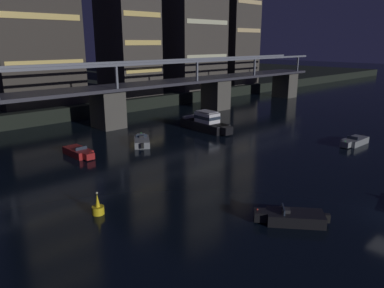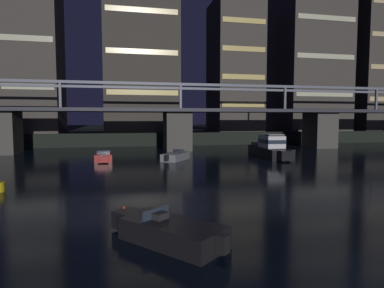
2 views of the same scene
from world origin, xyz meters
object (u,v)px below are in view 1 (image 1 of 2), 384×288
Objects in this scene: cabin_cruiser_near_left at (206,123)px; speedboat_near_right at (292,217)px; speedboat_near_center at (79,152)px; channel_buoy at (98,208)px; tower_east_low at (234,17)px; river_bridge at (107,100)px; tower_central at (128,28)px; speedboat_mid_right at (354,141)px; tower_east_tall at (187,5)px; speedboat_mid_center at (142,141)px.

cabin_cruiser_near_left reaches higher than speedboat_near_right.
speedboat_near_center is 15.46m from channel_buoy.
tower_east_low is 3.49× the size of cabin_cruiser_near_left.
river_bridge is 18.79× the size of speedboat_near_center.
tower_east_low is at bearing -0.19° from tower_central.
cabin_cruiser_near_left reaches higher than speedboat_mid_right.
speedboat_near_right is 2.60× the size of channel_buoy.
cabin_cruiser_near_left is (-20.35, -26.26, -18.85)m from tower_east_tall.
river_bridge is at bearing -152.79° from tower_east_tall.
tower_central is 55.49m from speedboat_near_right.
river_bridge is 18.81× the size of speedboat_mid_right.
speedboat_mid_right is 2.96× the size of channel_buoy.
tower_central reaches higher than speedboat_mid_center.
tower_central is at bearing 94.63° from speedboat_mid_right.
cabin_cruiser_near_left is 1.78× the size of speedboat_mid_right.
speedboat_mid_right is at bearing -121.88° from tower_east_low.
speedboat_mid_center is (4.15, 23.94, 0.00)m from speedboat_near_right.
speedboat_near_right is at bearing -99.84° from speedboat_mid_center.
tower_east_tall reaches higher than channel_buoy.
cabin_cruiser_near_left is at bearing 57.28° from speedboat_near_right.
speedboat_near_right is (-15.44, -24.04, -0.64)m from cabin_cruiser_near_left.
channel_buoy is (-29.14, -39.30, -14.27)m from tower_central.
speedboat_near_right is (-19.84, -49.81, -14.33)m from tower_central.
tower_central is 4.88× the size of speedboat_near_center.
tower_east_tall reaches higher than river_bridge.
speedboat_mid_right is at bearing -7.83° from channel_buoy.
tower_east_low is at bearing 18.27° from river_bridge.
tower_central is 0.79× the size of tower_east_low.
speedboat_mid_center is at bearing -140.20° from tower_east_tall.
speedboat_mid_right is at bearing -85.37° from tower_central.
speedboat_near_right and speedboat_mid_center have the same top height.
cabin_cruiser_near_left is (-4.39, -25.77, -13.69)m from tower_central.
speedboat_mid_center is (-46.41, -25.77, -17.77)m from tower_east_low.
tower_central is at bearing -178.23° from tower_east_tall.
speedboat_mid_right is (3.55, -43.80, -14.33)m from tower_central.
speedboat_mid_right is at bearing 14.42° from speedboat_near_right.
tower_east_tall is 20.29× the size of channel_buoy.
speedboat_mid_center is (-11.29, -0.10, -0.64)m from cabin_cruiser_near_left.
channel_buoy is (-9.30, 10.51, 0.06)m from speedboat_near_right.
speedboat_near_right is 0.88× the size of speedboat_mid_right.
tower_east_low reaches higher than speedboat_near_right.
tower_east_tall reaches higher than speedboat_mid_right.
cabin_cruiser_near_left is at bearing -127.77° from tower_east_tall.
cabin_cruiser_near_left is at bearing -2.63° from speedboat_near_center.
cabin_cruiser_near_left is at bearing 28.67° from channel_buoy.
cabin_cruiser_near_left reaches higher than channel_buoy.
cabin_cruiser_near_left is 28.58m from speedboat_near_right.
tower_east_low is at bearing 33.22° from channel_buoy.
river_bridge is 48.90m from tower_east_low.
channel_buoy is (-5.61, -14.41, 0.06)m from speedboat_near_center.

